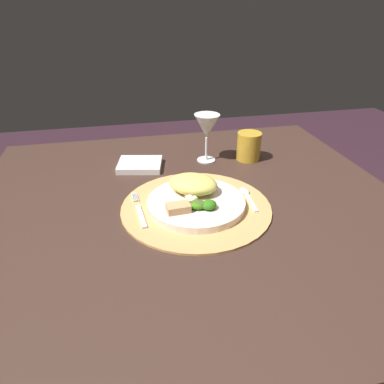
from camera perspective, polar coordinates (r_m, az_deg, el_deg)
ground_plane at (r=1.46m, az=0.00°, el=-27.91°), size 6.00×6.00×0.00m
dining_table at (r=1.02m, az=0.00°, el=-10.11°), size 1.15×1.07×0.75m
placemat at (r=0.90m, az=0.67°, el=-2.46°), size 0.39×0.39×0.01m
dinner_plate at (r=0.90m, az=0.67°, el=-1.80°), size 0.25×0.25×0.02m
pasta_serving at (r=0.92m, az=0.20°, el=1.32°), size 0.16×0.15×0.05m
salad_greens at (r=0.85m, az=1.63°, el=-2.02°), size 0.08×0.06×0.03m
bread_piece at (r=0.84m, az=-2.25°, el=-2.60°), size 0.06×0.04×0.02m
fork at (r=0.89m, az=-8.57°, el=-3.09°), size 0.03×0.17×0.00m
spoon at (r=0.96m, az=8.93°, el=-0.44°), size 0.03×0.13×0.01m
napkin at (r=1.13m, az=-8.51°, el=4.42°), size 0.16×0.14×0.02m
wine_glass at (r=1.13m, az=2.44°, el=10.50°), size 0.08×0.08×0.16m
amber_tumbler at (r=1.18m, az=9.25°, el=7.39°), size 0.08×0.08×0.09m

